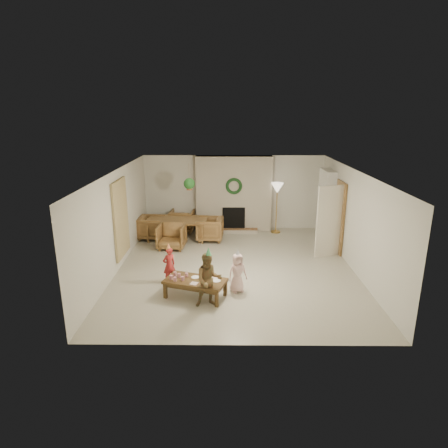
{
  "coord_description": "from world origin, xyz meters",
  "views": [
    {
      "loc": [
        -0.21,
        -9.35,
        3.93
      ],
      "look_at": [
        -0.3,
        0.4,
        1.05
      ],
      "focal_mm": 30.99,
      "sensor_mm": 36.0,
      "label": 1
    }
  ],
  "objects_px": {
    "child_red": "(169,265)",
    "child_plaid": "(209,280)",
    "dining_chair_left": "(152,228)",
    "child_pink": "(237,273)",
    "dining_chair_near": "(172,236)",
    "dining_chair_right": "(210,229)",
    "dining_chair_far": "(182,221)",
    "coffee_table_top": "(195,281)",
    "dining_table": "(177,229)"
  },
  "relations": [
    {
      "from": "dining_chair_right",
      "to": "child_red",
      "type": "bearing_deg",
      "value": -10.26
    },
    {
      "from": "child_red",
      "to": "child_plaid",
      "type": "xyz_separation_m",
      "value": [
        0.98,
        -1.11,
        0.14
      ]
    },
    {
      "from": "dining_chair_right",
      "to": "child_pink",
      "type": "bearing_deg",
      "value": 16.59
    },
    {
      "from": "dining_chair_left",
      "to": "child_pink",
      "type": "xyz_separation_m",
      "value": [
        2.63,
        -3.71,
        0.09
      ]
    },
    {
      "from": "dining_chair_near",
      "to": "child_pink",
      "type": "height_order",
      "value": "child_pink"
    },
    {
      "from": "dining_chair_near",
      "to": "child_plaid",
      "type": "distance_m",
      "value": 3.72
    },
    {
      "from": "child_pink",
      "to": "dining_chair_left",
      "type": "bearing_deg",
      "value": 101.79
    },
    {
      "from": "dining_table",
      "to": "dining_chair_near",
      "type": "bearing_deg",
      "value": -90.0
    },
    {
      "from": "dining_table",
      "to": "dining_chair_left",
      "type": "xyz_separation_m",
      "value": [
        -0.82,
        0.06,
        0.03
      ]
    },
    {
      "from": "dining_chair_right",
      "to": "child_plaid",
      "type": "height_order",
      "value": "child_plaid"
    },
    {
      "from": "dining_table",
      "to": "child_pink",
      "type": "height_order",
      "value": "child_pink"
    },
    {
      "from": "dining_chair_far",
      "to": "child_pink",
      "type": "distance_m",
      "value": 4.8
    },
    {
      "from": "dining_chair_left",
      "to": "child_red",
      "type": "height_order",
      "value": "child_red"
    },
    {
      "from": "dining_chair_far",
      "to": "dining_chair_left",
      "type": "xyz_separation_m",
      "value": [
        -0.88,
        -0.76,
        0.0
      ]
    },
    {
      "from": "dining_chair_right",
      "to": "dining_chair_far",
      "type": "bearing_deg",
      "value": -128.66
    },
    {
      "from": "dining_chair_near",
      "to": "coffee_table_top",
      "type": "height_order",
      "value": "dining_chair_near"
    },
    {
      "from": "coffee_table_top",
      "to": "child_plaid",
      "type": "relative_size",
      "value": 1.13
    },
    {
      "from": "dining_table",
      "to": "child_red",
      "type": "relative_size",
      "value": 2.14
    },
    {
      "from": "dining_chair_near",
      "to": "dining_chair_left",
      "type": "xyz_separation_m",
      "value": [
        -0.76,
        0.88,
        0.0
      ]
    },
    {
      "from": "dining_chair_near",
      "to": "child_red",
      "type": "bearing_deg",
      "value": -79.06
    },
    {
      "from": "dining_chair_far",
      "to": "child_pink",
      "type": "height_order",
      "value": "child_pink"
    },
    {
      "from": "coffee_table_top",
      "to": "child_pink",
      "type": "xyz_separation_m",
      "value": [
        0.92,
        0.28,
        0.08
      ]
    },
    {
      "from": "dining_chair_right",
      "to": "child_plaid",
      "type": "relative_size",
      "value": 0.69
    },
    {
      "from": "child_red",
      "to": "dining_chair_right",
      "type": "bearing_deg",
      "value": -140.53
    },
    {
      "from": "dining_chair_near",
      "to": "child_red",
      "type": "relative_size",
      "value": 0.91
    },
    {
      "from": "dining_chair_left",
      "to": "child_pink",
      "type": "relative_size",
      "value": 0.89
    },
    {
      "from": "child_pink",
      "to": "child_red",
      "type": "bearing_deg",
      "value": 140.86
    },
    {
      "from": "dining_chair_right",
      "to": "coffee_table_top",
      "type": "relative_size",
      "value": 0.61
    },
    {
      "from": "dining_chair_near",
      "to": "child_pink",
      "type": "bearing_deg",
      "value": -52.25
    },
    {
      "from": "coffee_table_top",
      "to": "child_pink",
      "type": "relative_size",
      "value": 1.45
    },
    {
      "from": "dining_chair_far",
      "to": "child_plaid",
      "type": "relative_size",
      "value": 0.69
    },
    {
      "from": "dining_chair_near",
      "to": "dining_chair_right",
      "type": "distance_m",
      "value": 1.32
    },
    {
      "from": "dining_chair_right",
      "to": "dining_chair_near",
      "type": "bearing_deg",
      "value": -51.34
    },
    {
      "from": "dining_chair_far",
      "to": "dining_chair_right",
      "type": "xyz_separation_m",
      "value": [
        0.97,
        -0.9,
        0.0
      ]
    },
    {
      "from": "dining_chair_left",
      "to": "dining_chair_right",
      "type": "relative_size",
      "value": 1.0
    },
    {
      "from": "dining_chair_left",
      "to": "dining_chair_right",
      "type": "height_order",
      "value": "same"
    },
    {
      "from": "dining_chair_right",
      "to": "coffee_table_top",
      "type": "xyz_separation_m",
      "value": [
        -0.14,
        -3.85,
        0.01
      ]
    },
    {
      "from": "dining_table",
      "to": "child_plaid",
      "type": "xyz_separation_m",
      "value": [
        1.2,
        -4.32,
        0.25
      ]
    },
    {
      "from": "dining_chair_far",
      "to": "dining_chair_right",
      "type": "bearing_deg",
      "value": 141.34
    },
    {
      "from": "coffee_table_top",
      "to": "child_red",
      "type": "height_order",
      "value": "child_red"
    },
    {
      "from": "dining_chair_left",
      "to": "child_red",
      "type": "distance_m",
      "value": 3.43
    },
    {
      "from": "child_plaid",
      "to": "child_pink",
      "type": "distance_m",
      "value": 0.91
    },
    {
      "from": "dining_chair_right",
      "to": "dining_table",
      "type": "bearing_deg",
      "value": -90.0
    },
    {
      "from": "dining_table",
      "to": "dining_chair_far",
      "type": "xyz_separation_m",
      "value": [
        0.06,
        0.82,
        0.03
      ]
    },
    {
      "from": "dining_table",
      "to": "dining_chair_far",
      "type": "relative_size",
      "value": 2.34
    },
    {
      "from": "dining_chair_right",
      "to": "child_red",
      "type": "xyz_separation_m",
      "value": [
        -0.81,
        -3.13,
        0.07
      ]
    },
    {
      "from": "dining_table",
      "to": "child_pink",
      "type": "relative_size",
      "value": 2.08
    },
    {
      "from": "dining_chair_left",
      "to": "coffee_table_top",
      "type": "height_order",
      "value": "dining_chair_left"
    },
    {
      "from": "dining_chair_right",
      "to": "child_red",
      "type": "height_order",
      "value": "child_red"
    },
    {
      "from": "dining_chair_near",
      "to": "coffee_table_top",
      "type": "distance_m",
      "value": 3.24
    }
  ]
}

